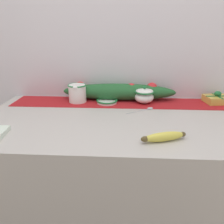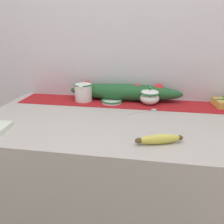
{
  "view_description": "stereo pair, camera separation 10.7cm",
  "coord_description": "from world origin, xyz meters",
  "px_view_note": "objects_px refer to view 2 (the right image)",
  "views": [
    {
      "loc": [
        0.03,
        -1.05,
        1.33
      ],
      "look_at": [
        -0.03,
        -0.05,
        0.95
      ],
      "focal_mm": 35.0,
      "sensor_mm": 36.0,
      "label": 1
    },
    {
      "loc": [
        0.14,
        -1.04,
        1.33
      ],
      "look_at": [
        -0.03,
        -0.05,
        0.95
      ],
      "focal_mm": 35.0,
      "sensor_mm": 36.0,
      "label": 2
    }
  ],
  "objects_px": {
    "spoon": "(152,110)",
    "small_dish": "(112,101)",
    "sugar_bowl": "(150,96)",
    "banana": "(159,139)",
    "cream_pitcher": "(83,92)"
  },
  "relations": [
    {
      "from": "spoon",
      "to": "small_dish",
      "type": "bearing_deg",
      "value": 125.2
    },
    {
      "from": "spoon",
      "to": "sugar_bowl",
      "type": "bearing_deg",
      "value": 64.64
    },
    {
      "from": "small_dish",
      "to": "banana",
      "type": "distance_m",
      "value": 0.55
    },
    {
      "from": "sugar_bowl",
      "to": "banana",
      "type": "height_order",
      "value": "sugar_bowl"
    },
    {
      "from": "cream_pitcher",
      "to": "spoon",
      "type": "xyz_separation_m",
      "value": [
        0.43,
        -0.12,
        -0.06
      ]
    },
    {
      "from": "cream_pitcher",
      "to": "spoon",
      "type": "height_order",
      "value": "cream_pitcher"
    },
    {
      "from": "cream_pitcher",
      "to": "banana",
      "type": "xyz_separation_m",
      "value": [
        0.46,
        -0.5,
        -0.04
      ]
    },
    {
      "from": "small_dish",
      "to": "cream_pitcher",
      "type": "bearing_deg",
      "value": 175.13
    },
    {
      "from": "cream_pitcher",
      "to": "sugar_bowl",
      "type": "bearing_deg",
      "value": -0.16
    },
    {
      "from": "cream_pitcher",
      "to": "sugar_bowl",
      "type": "height_order",
      "value": "cream_pitcher"
    },
    {
      "from": "cream_pitcher",
      "to": "small_dish",
      "type": "relative_size",
      "value": 1.03
    },
    {
      "from": "small_dish",
      "to": "spoon",
      "type": "distance_m",
      "value": 0.27
    },
    {
      "from": "banana",
      "to": "spoon",
      "type": "xyz_separation_m",
      "value": [
        -0.03,
        0.38,
        -0.01
      ]
    },
    {
      "from": "spoon",
      "to": "cream_pitcher",
      "type": "bearing_deg",
      "value": 132.47
    },
    {
      "from": "cream_pitcher",
      "to": "spoon",
      "type": "distance_m",
      "value": 0.45
    }
  ]
}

